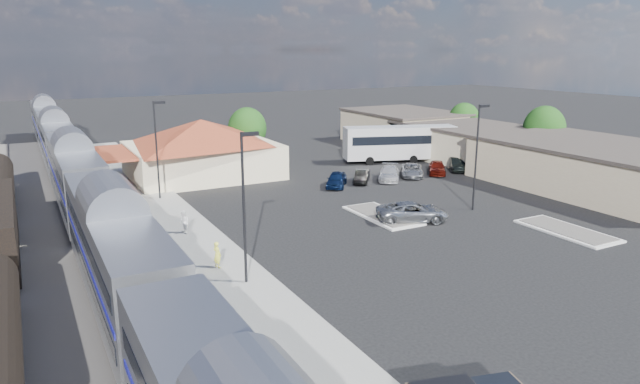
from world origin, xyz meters
name	(u,v)px	position (x,y,z in m)	size (l,w,h in m)	color
ground	(353,230)	(0.00, 0.00, 0.00)	(280.00, 280.00, 0.00)	black
railbed	(45,241)	(-21.00, 8.00, 0.06)	(16.00, 100.00, 0.12)	#4C4944
platform	(177,230)	(-12.00, 6.00, 0.09)	(5.50, 92.00, 0.18)	gray
passenger_train	(75,178)	(-18.00, 15.50, 2.87)	(3.00, 104.00, 5.55)	silver
station_depot	(202,148)	(-4.56, 24.00, 3.13)	(18.35, 12.24, 6.20)	beige
buildings_east	(492,146)	(28.00, 14.28, 2.27)	(14.40, 51.40, 4.80)	#C6B28C
traffic_island_south	(382,215)	(4.00, 2.00, 0.10)	(3.30, 7.50, 0.21)	silver
traffic_island_north	(567,230)	(14.00, -8.00, 0.10)	(3.30, 7.50, 0.21)	silver
lamp_plat_s	(245,196)	(-10.90, -6.00, 5.34)	(1.08, 0.25, 9.00)	black
lamp_plat_n	(157,142)	(-10.90, 16.00, 5.34)	(1.08, 0.25, 9.00)	black
lamp_lot	(478,148)	(12.10, 0.00, 5.34)	(1.08, 0.25, 9.00)	black
tree_east_b	(544,128)	(34.00, 12.00, 4.22)	(4.94, 4.94, 6.96)	#382314
tree_east_c	(464,120)	(34.00, 26.00, 3.76)	(4.41, 4.41, 6.21)	#382314
tree_depot	(247,129)	(3.00, 30.00, 4.02)	(4.71, 4.71, 6.63)	#382314
suv	(413,212)	(5.32, -0.32, 0.80)	(2.65, 5.74, 1.59)	#9EA1A5
coach_bus	(400,142)	(19.15, 20.70, 2.51)	(13.81, 7.09, 4.36)	white
person_a	(217,255)	(-11.75, -3.00, 1.02)	(0.61, 0.40, 1.68)	#E1E146
person_b	(184,222)	(-11.78, 4.71, 1.04)	(0.84, 0.65, 1.72)	white
parked_car_a	(337,179)	(5.87, 12.92, 0.75)	(1.77, 4.40, 1.50)	#0D1E43
parked_car_b	(362,177)	(9.07, 13.22, 0.64)	(1.36, 3.91, 1.29)	black
parked_car_c	(389,173)	(12.27, 12.92, 0.73)	(2.04, 5.03, 1.46)	silver
parked_car_d	(412,170)	(15.47, 13.22, 0.68)	(2.25, 4.87, 1.35)	gray
parked_car_e	(437,167)	(18.67, 12.92, 0.75)	(1.76, 4.38, 1.49)	maroon
parked_car_f	(458,164)	(21.87, 13.22, 0.73)	(1.55, 4.43, 1.46)	black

